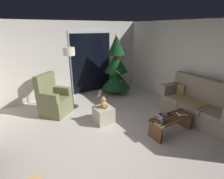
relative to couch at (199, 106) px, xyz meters
The scene contains 19 objects.
ground_plane 2.39m from the couch, 169.15° to the left, with size 7.00×7.00×0.00m, color #BCB2A8.
wall_back 4.29m from the couch, 123.48° to the left, with size 5.72×0.12×2.50m, color silver.
wall_right 1.10m from the couch, 39.32° to the left, with size 0.12×6.00×2.50m, color silver.
patio_door_frame 3.77m from the couch, 112.06° to the left, with size 1.60×0.02×2.20m, color silver.
patio_door_glass 3.74m from the couch, 112.16° to the left, with size 1.50×0.02×2.10m, color black.
couch is the anchor object (origin of this frame).
coffee_table 1.08m from the couch, behind, with size 1.10×0.40×0.41m.
remote_black 1.05m from the couch, behind, with size 0.04×0.16×0.02m, color black.
remote_white 0.88m from the couch, behind, with size 0.04×0.16×0.02m, color silver.
remote_graphite 1.16m from the couch, behind, with size 0.04×0.16×0.02m, color #333338.
remote_silver 0.80m from the couch, 169.52° to the right, with size 0.04×0.16×0.02m, color #ADADB2.
book_stack 1.38m from the couch, behind, with size 0.29×0.25×0.12m.
cell_phone 1.39m from the couch, behind, with size 0.07×0.14×0.01m, color black.
christmas_tree 2.87m from the couch, 106.12° to the left, with size 1.01×1.01×2.14m.
armchair 3.86m from the couch, 143.43° to the left, with size 0.96×0.97×1.13m.
floor_lamp 3.66m from the couch, 136.10° to the left, with size 0.32×0.32×1.78m.
ottoman 2.46m from the couch, 151.47° to the left, with size 0.44×0.44×0.41m, color #B2A893.
teddy_bear_honey 2.45m from the couch, 151.55° to the left, with size 0.21×0.22×0.29m.
teddy_bear_cream_by_tree 3.02m from the couch, 119.72° to the left, with size 0.20×0.19×0.29m.
Camera 1 is at (-1.67, -2.67, 2.30)m, focal length 27.42 mm.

